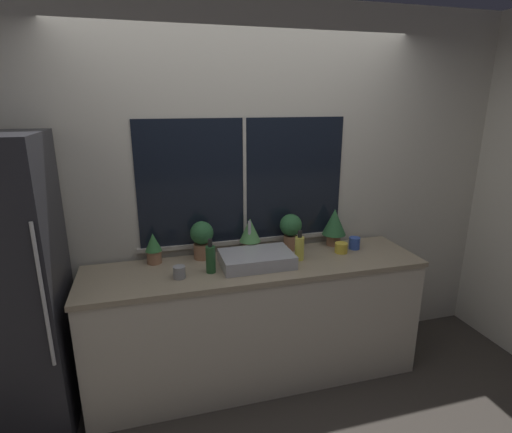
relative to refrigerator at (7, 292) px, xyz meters
The scene contains 16 objects.
ground_plane 1.82m from the refrigerator, ahead, with size 14.00×14.00×0.00m, color #38332D.
wall_back 1.65m from the refrigerator, 14.29° to the left, with size 8.00×0.09×2.70m.
wall_right 3.91m from the refrigerator, 18.77° to the left, with size 0.06×7.00×2.70m.
counter 1.62m from the refrigerator, ahead, with size 2.39×0.60×0.91m.
refrigerator is the anchor object (origin of this frame).
sink 1.55m from the refrigerator, ahead, with size 0.50×0.38×0.26m.
potted_plant_far_left 0.90m from the refrigerator, 16.48° to the left, with size 0.12×0.12×0.22m.
potted_plant_left 1.24m from the refrigerator, 11.96° to the left, with size 0.17×0.17×0.28m.
potted_plant_center 1.59m from the refrigerator, ahead, with size 0.16×0.16×0.27m.
potted_plant_right 1.91m from the refrigerator, ahead, with size 0.17×0.17×0.28m.
potted_plant_far_right 2.27m from the refrigerator, ahead, with size 0.19×0.19×0.29m.
soap_bottle 1.87m from the refrigerator, ahead, with size 0.07×0.07×0.22m.
bottle_tall 1.22m from the refrigerator, ahead, with size 0.06×0.06×0.23m.
mug_yellow 2.23m from the refrigerator, ahead, with size 0.10×0.10×0.08m.
mug_blue 2.37m from the refrigerator, ahead, with size 0.08×0.08×0.09m.
mug_grey 1.01m from the refrigerator, ahead, with size 0.08×0.08×0.08m.
Camera 1 is at (-0.69, -2.21, 2.02)m, focal length 28.00 mm.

